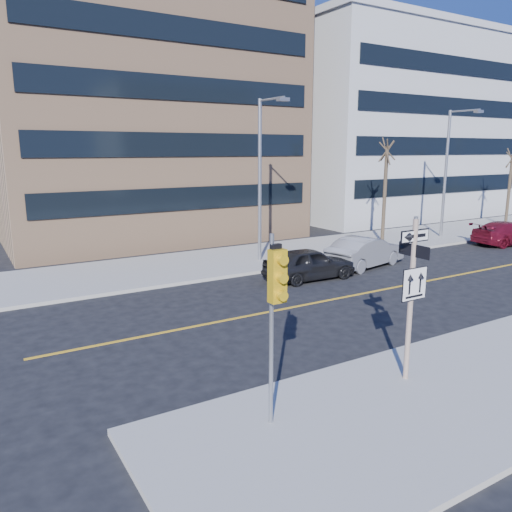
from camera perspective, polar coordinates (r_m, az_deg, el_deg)
ground at (r=15.03m, az=9.51°, el=-10.54°), size 120.00×120.00×0.00m
far_sidewalk at (r=35.68m, az=19.09°, el=2.27°), size 66.00×6.00×0.15m
road_centerline at (r=26.25m, az=23.96°, el=-1.60°), size 40.00×0.14×0.01m
sign_pole at (r=12.55m, az=17.37°, el=-3.72°), size 0.92×0.92×4.06m
traffic_signal at (r=9.72m, az=2.30°, el=-4.09°), size 0.32×0.45×4.00m
parked_car_a at (r=22.47m, az=6.12°, el=-0.86°), size 1.90×4.37×1.46m
parked_car_b at (r=25.34m, az=12.39°, el=0.49°), size 2.59×4.92×1.54m
parked_car_d at (r=34.33m, az=26.95°, el=2.35°), size 2.72×5.20×1.44m
streetlight_a at (r=24.97m, az=0.73°, el=9.82°), size 0.55×2.25×8.00m
streetlight_b at (r=34.47m, az=21.23°, el=9.64°), size 0.55×2.25×8.00m
street_tree_west at (r=31.04m, az=14.73°, el=11.29°), size 1.80×1.80×6.35m
street_tree_east at (r=41.50m, az=27.23°, el=9.67°), size 1.80×1.80×5.75m
building_brick at (r=37.31m, az=-14.18°, el=16.74°), size 18.00×18.00×18.00m
building_grey_mid at (r=47.84m, az=13.20°, el=13.87°), size 20.00×16.00×15.00m
building_grey_far at (r=65.88m, az=24.91°, el=12.95°), size 18.00×18.00×16.00m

